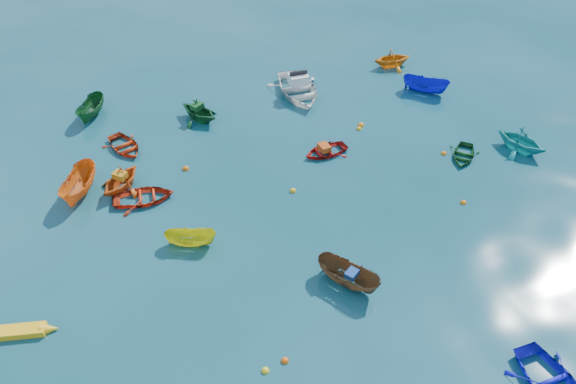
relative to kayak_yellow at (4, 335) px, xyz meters
name	(u,v)px	position (x,y,z in m)	size (l,w,h in m)	color
ground	(326,266)	(13.54, -0.99, 0.00)	(160.00, 160.00, 0.00)	#093C48
sampan_brown_mid	(348,283)	(14.05, -2.24, 0.00)	(1.16, 3.07, 1.19)	brown
dinghy_orange_w	(123,189)	(5.63, 7.67, 0.00)	(2.33, 2.71, 1.43)	#DA5514
sampan_yellow_mid	(192,244)	(8.16, 2.44, 0.00)	(0.92, 2.45, 0.95)	yellow
dinghy_green_e	(463,157)	(23.99, 3.97, 0.00)	(1.74, 2.43, 0.50)	#104518
dinghy_cyan_se	(518,150)	(27.37, 3.47, 0.00)	(2.48, 2.88, 1.52)	teal
dinghy_red_nw	(144,200)	(6.57, 6.36, 0.00)	(2.20, 3.08, 0.64)	red
sampan_orange_n	(82,193)	(3.60, 7.99, 0.00)	(1.28, 3.41, 1.32)	orange
dinghy_green_n	(200,119)	(10.94, 12.81, 0.00)	(2.36, 2.73, 1.44)	#125025
dinghy_red_ne	(325,153)	(16.85, 6.93, 0.00)	(1.85, 2.59, 0.54)	#AD130E
sampan_blue_far	(424,92)	(25.66, 11.02, 0.00)	(1.14, 3.04, 1.17)	#0F11C0
dinghy_red_far	(125,149)	(6.24, 11.24, 0.00)	(2.02, 2.82, 0.58)	#B8320F
dinghy_orange_far	(391,66)	(25.29, 14.92, 0.00)	(2.32, 2.69, 1.42)	orange
sampan_green_far	(93,116)	(4.82, 15.42, 0.00)	(1.14, 3.01, 1.17)	#114C20
kayak_yellow	(4,335)	(0.00, 0.00, 0.00)	(0.60, 4.00, 0.40)	yellow
motorboat_white	(298,95)	(17.69, 13.52, 0.00)	(3.44, 4.81, 1.60)	silver
tarp_blue_a	(352,274)	(14.13, -2.36, 0.73)	(0.57, 0.43, 0.28)	navy
tarp_orange_a	(120,175)	(5.66, 7.70, 0.87)	(0.66, 0.50, 0.32)	orange
tarp_green_b	(197,106)	(10.89, 12.89, 0.89)	(0.71, 0.54, 0.34)	#12481B
tarp_orange_b	(324,147)	(16.75, 6.91, 0.44)	(0.71, 0.54, 0.35)	#BD4613
buoy_or_a	(285,361)	(10.17, -4.94, 0.00)	(0.31, 0.31, 0.31)	#DF530C
buoy_ye_a	(265,371)	(9.32, -5.10, 0.00)	(0.31, 0.31, 0.31)	yellow
buoy_or_b	(463,203)	(21.81, 0.61, 0.00)	(0.31, 0.31, 0.31)	orange
buoy_or_c	(186,169)	(9.10, 8.19, 0.00)	(0.37, 0.37, 0.37)	#D45C0B
buoy_ye_c	(293,191)	(13.97, 4.43, 0.00)	(0.35, 0.35, 0.35)	gold
buoy_or_d	(444,154)	(23.14, 4.59, 0.00)	(0.32, 0.32, 0.32)	orange
buoy_ye_d	(65,189)	(2.78, 8.72, 0.00)	(0.37, 0.37, 0.37)	yellow
buoy_or_e	(361,126)	(19.98, 8.80, 0.00)	(0.39, 0.39, 0.39)	orange
buoy_ye_e	(359,129)	(19.69, 8.49, 0.00)	(0.31, 0.31, 0.31)	gold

